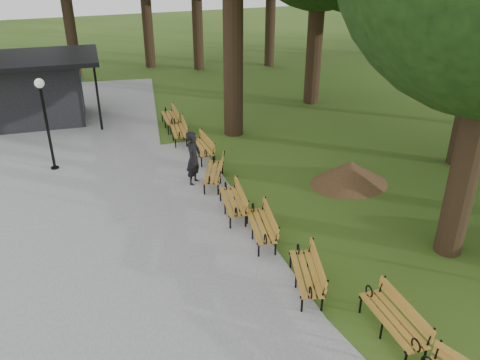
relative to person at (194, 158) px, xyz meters
name	(u,v)px	position (x,y,z in m)	size (l,w,h in m)	color
ground	(330,314)	(0.96, -7.20, -0.93)	(100.00, 100.00, 0.00)	#315117
path	(123,275)	(-3.04, -4.20, -0.90)	(12.00, 38.00, 0.06)	gray
person	(194,158)	(0.00, 0.00, 0.00)	(0.68, 0.44, 1.85)	black
kiosk	(39,89)	(-4.55, 8.54, 0.54)	(4.69, 4.07, 2.93)	black
lamp_post	(43,106)	(-4.33, 2.87, 1.43)	(0.32, 0.32, 3.29)	black
dirt_mound	(350,173)	(4.84, -1.88, -0.52)	(2.25, 2.25, 0.82)	#47301C
bench_2	(392,320)	(1.77, -8.22, -0.49)	(1.90, 0.64, 0.88)	#B37A29
bench_3	(306,273)	(0.86, -6.22, -0.49)	(1.90, 0.64, 0.88)	#B37A29
bench_4	(261,226)	(0.71, -3.93, -0.49)	(1.90, 0.64, 0.88)	#B37A29
bench_5	(232,201)	(0.47, -2.37, -0.49)	(1.90, 0.64, 0.88)	#B37A29
bench_6	(214,172)	(0.59, -0.27, -0.49)	(1.90, 0.64, 0.88)	#B37A29
bench_7	(200,148)	(0.81, 1.93, -0.49)	(1.90, 0.64, 0.88)	#B37A29
bench_8	(178,130)	(0.50, 4.00, -0.49)	(1.90, 0.64, 0.88)	#B37A29
bench_9	(170,118)	(0.55, 5.62, -0.49)	(1.90, 0.64, 0.88)	#B37A29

